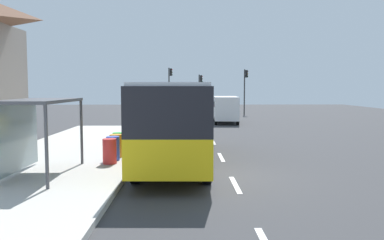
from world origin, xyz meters
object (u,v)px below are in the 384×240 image
object	(u,v)px
bus	(176,118)
traffic_light_far_side	(170,84)
sedan_near	(213,105)
recycling_bin_orange	(116,146)
traffic_light_median	(200,88)
white_van	(226,108)
recycling_bin_red	(110,151)
bus_shelter	(30,117)
recycling_bin_blue	(113,148)
traffic_light_near_side	(245,85)
recycling_bin_green	(119,144)

from	to	relation	value
bus	traffic_light_far_side	bearing A→B (deg)	92.68
bus	sedan_near	world-z (taller)	bus
recycling_bin_orange	traffic_light_median	distance (m)	30.86
bus	traffic_light_far_side	xyz separation A→B (m)	(-1.39, 29.77, 1.70)
traffic_light_median	white_van	bearing A→B (deg)	-81.60
recycling_bin_red	bus_shelter	bearing A→B (deg)	-139.56
recycling_bin_blue	traffic_light_near_side	world-z (taller)	traffic_light_near_side
bus	white_van	size ratio (longest dim) A/B	2.09
traffic_light_near_side	traffic_light_median	distance (m)	5.35
bus	recycling_bin_green	xyz separation A→B (m)	(-2.49, 0.85, -1.19)
bus	recycling_bin_green	world-z (taller)	bus
recycling_bin_blue	traffic_light_far_side	bearing A→B (deg)	87.93
recycling_bin_red	recycling_bin_blue	distance (m)	0.70
recycling_bin_red	traffic_light_median	bearing A→B (deg)	81.77
recycling_bin_orange	white_van	bearing A→B (deg)	70.69
bus	traffic_light_median	world-z (taller)	traffic_light_median
bus	sedan_near	size ratio (longest dim) A/B	2.51
bus_shelter	recycling_bin_orange	bearing A→B (deg)	56.04
recycling_bin_blue	traffic_light_near_side	xyz separation A→B (m)	(9.70, 29.52, 2.76)
recycling_bin_orange	traffic_light_median	size ratio (longest dim) A/B	0.21
traffic_light_median	bus_shelter	bearing A→B (deg)	-101.43
sedan_near	recycling_bin_orange	world-z (taller)	sedan_near
bus	recycling_bin_orange	distance (m)	2.76
traffic_light_near_side	bus_shelter	xyz separation A→B (m)	(-11.91, -32.11, -1.32)
bus	bus_shelter	world-z (taller)	bus
sedan_near	traffic_light_far_side	distance (m)	8.87
recycling_bin_red	traffic_light_near_side	world-z (taller)	traffic_light_near_side
sedan_near	recycling_bin_green	xyz separation A→B (m)	(-6.50, -35.39, -0.14)
traffic_light_far_side	traffic_light_median	xyz separation A→B (m)	(3.51, 0.80, -0.45)
bus	recycling_bin_red	bearing A→B (deg)	-153.35
white_van	sedan_near	xyz separation A→B (m)	(0.10, 17.83, -0.55)
bus	traffic_light_near_side	distance (m)	29.90
sedan_near	traffic_light_far_side	xyz separation A→B (m)	(-5.40, -6.47, 2.75)
traffic_light_near_side	recycling_bin_orange	bearing A→B (deg)	-108.60
recycling_bin_blue	recycling_bin_orange	size ratio (longest dim) A/B	1.00
traffic_light_far_side	bus	bearing A→B (deg)	-87.32
recycling_bin_red	traffic_light_median	world-z (taller)	traffic_light_median
recycling_bin_orange	recycling_bin_green	distance (m)	0.70
recycling_bin_green	bus_shelter	bearing A→B (deg)	-119.04
recycling_bin_orange	recycling_bin_green	size ratio (longest dim) A/B	1.00
bus	sedan_near	xyz separation A→B (m)	(4.01, 36.24, -1.05)
traffic_light_near_side	traffic_light_median	xyz separation A→B (m)	(-5.09, 1.60, -0.32)
traffic_light_far_side	recycling_bin_blue	bearing A→B (deg)	-92.07
bus	bus_shelter	bearing A→B (deg)	-146.31
bus_shelter	recycling_bin_green	bearing A→B (deg)	60.96
recycling_bin_blue	bus_shelter	xyz separation A→B (m)	(-2.21, -2.59, 1.44)
bus	white_van	bearing A→B (deg)	78.01
bus_shelter	recycling_bin_red	bearing A→B (deg)	40.44
white_van	recycling_bin_red	bearing A→B (deg)	-108.03
recycling_bin_green	traffic_light_far_side	distance (m)	29.08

